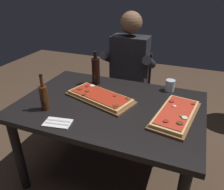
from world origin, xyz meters
TOP-DOWN VIEW (x-y plane):
  - ground_plane at (0.00, 0.00)m, footprint 6.40×6.40m
  - dining_table at (0.00, 0.00)m, footprint 1.40×0.96m
  - pizza_rectangular_front at (-0.10, 0.04)m, footprint 0.61×0.41m
  - pizza_rectangular_left at (0.50, -0.00)m, footprint 0.32×0.54m
  - wine_bottle_dark at (-0.26, 0.30)m, footprint 0.07×0.07m
  - oil_bottle_amber at (-0.41, -0.25)m, footprint 0.06×0.06m
  - tumbler_near_camera at (0.40, 0.40)m, footprint 0.08×0.08m
  - napkin_cutlery_set at (-0.22, -0.37)m, footprint 0.20×0.14m
  - diner_chair at (-0.08, 0.86)m, footprint 0.44×0.44m
  - seated_diner at (-0.08, 0.74)m, footprint 0.53×0.41m

SIDE VIEW (x-z plane):
  - ground_plane at x=0.00m, z-range 0.00..0.00m
  - diner_chair at x=-0.08m, z-range 0.05..0.92m
  - dining_table at x=0.00m, z-range 0.27..1.01m
  - seated_diner at x=-0.08m, z-range 0.08..1.41m
  - napkin_cutlery_set at x=-0.22m, z-range 0.74..0.75m
  - pizza_rectangular_left at x=0.50m, z-range 0.73..0.78m
  - pizza_rectangular_front at x=-0.10m, z-range 0.74..0.78m
  - tumbler_near_camera at x=0.40m, z-range 0.73..0.83m
  - oil_bottle_amber at x=-0.41m, z-range 0.70..0.98m
  - wine_bottle_dark at x=-0.26m, z-range 0.72..1.02m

